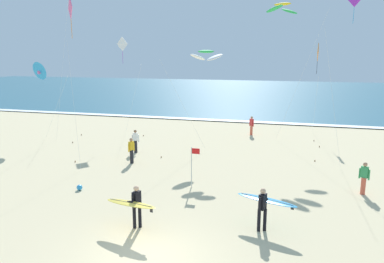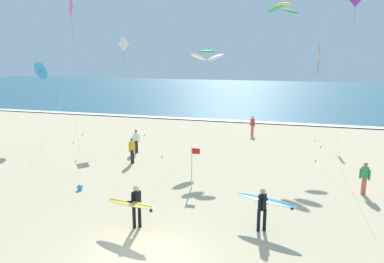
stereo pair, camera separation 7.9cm
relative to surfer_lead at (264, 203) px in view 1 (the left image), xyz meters
The scene contains 18 objects.
ground_plane 4.83m from the surfer_lead, 138.60° to the right, with size 160.00×160.00×0.00m, color beige.
ocean_water 52.44m from the surfer_lead, 93.86° to the left, with size 160.00×60.00×0.08m, color #2D6075.
shoreline_foam 22.91m from the surfer_lead, 98.88° to the left, with size 160.00×1.15×0.01m, color white.
surfer_lead is the anchor object (origin of this frame).
surfer_trailing 4.94m from the surfer_lead, 164.13° to the right, with size 2.30×1.12×1.71m.
kite_arc_golden_mid 17.94m from the surfer_lead, 91.13° to the left, with size 4.42×3.20×10.29m.
kite_arc_emerald_far 13.15m from the surfer_lead, 114.27° to the left, with size 3.73×3.97×6.87m.
kite_diamond_ivory_high 20.16m from the surfer_lead, 131.23° to the left, with size 2.41×0.66×7.98m.
kite_diamond_violet_low 12.69m from the surfer_lead, 67.70° to the left, with size 1.85×1.58×10.23m.
kite_delta_cobalt_distant 21.51m from the surfer_lead, 148.59° to the left, with size 3.66×1.14×6.06m.
kite_diamond_rose_close 13.98m from the surfer_lead, 157.17° to the left, with size 1.70×1.85×9.57m.
kite_diamond_amber_outer 20.08m from the surfer_lead, 82.32° to the left, with size 0.08×4.12×7.52m.
bystander_green_top 6.53m from the surfer_lead, 48.92° to the left, with size 0.46×0.30×1.59m.
bystander_white_top 13.01m from the surfer_lead, 135.99° to the left, with size 0.47×0.28×1.59m.
bystander_red_top 16.94m from the surfer_lead, 98.12° to the left, with size 0.40×0.36×1.59m.
bystander_yellow_top 10.87m from the surfer_lead, 142.05° to the left, with size 0.29×0.46×1.59m.
lifeguard_flag 5.28m from the surfer_lead, 136.59° to the left, with size 0.45×0.05×2.10m.
beach_ball 9.31m from the surfer_lead, 169.21° to the left, with size 0.28×0.28×0.28m, color #2D99DB.
Camera 1 is at (4.37, -10.15, 6.56)m, focal length 34.28 mm.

